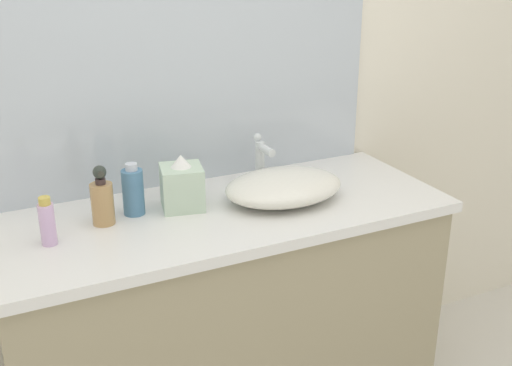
{
  "coord_description": "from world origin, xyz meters",
  "views": [
    {
      "loc": [
        -0.64,
        -1.32,
        1.7
      ],
      "look_at": [
        0.18,
        0.38,
        0.96
      ],
      "focal_mm": 44.48,
      "sensor_mm": 36.0,
      "label": 1
    }
  ],
  "objects_px": {
    "sink_basin": "(284,187)",
    "tissue_box": "(182,185)",
    "soap_dispenser": "(102,200)",
    "perfume_bottle": "(133,191)",
    "lotion_bottle": "(47,222)"
  },
  "relations": [
    {
      "from": "sink_basin",
      "to": "lotion_bottle",
      "type": "xyz_separation_m",
      "value": [
        -0.75,
        0.0,
        0.02
      ]
    },
    {
      "from": "lotion_bottle",
      "to": "perfume_bottle",
      "type": "height_order",
      "value": "perfume_bottle"
    },
    {
      "from": "sink_basin",
      "to": "perfume_bottle",
      "type": "height_order",
      "value": "perfume_bottle"
    },
    {
      "from": "lotion_bottle",
      "to": "tissue_box",
      "type": "bearing_deg",
      "value": 10.92
    },
    {
      "from": "lotion_bottle",
      "to": "tissue_box",
      "type": "relative_size",
      "value": 0.81
    },
    {
      "from": "sink_basin",
      "to": "tissue_box",
      "type": "distance_m",
      "value": 0.34
    },
    {
      "from": "sink_basin",
      "to": "perfume_bottle",
      "type": "xyz_separation_m",
      "value": [
        -0.48,
        0.11,
        0.03
      ]
    },
    {
      "from": "perfume_bottle",
      "to": "tissue_box",
      "type": "bearing_deg",
      "value": -6.92
    },
    {
      "from": "soap_dispenser",
      "to": "perfume_bottle",
      "type": "height_order",
      "value": "soap_dispenser"
    },
    {
      "from": "soap_dispenser",
      "to": "sink_basin",
      "type": "bearing_deg",
      "value": -7.33
    },
    {
      "from": "perfume_bottle",
      "to": "soap_dispenser",
      "type": "bearing_deg",
      "value": -163.39
    },
    {
      "from": "lotion_bottle",
      "to": "tissue_box",
      "type": "distance_m",
      "value": 0.44
    },
    {
      "from": "sink_basin",
      "to": "soap_dispenser",
      "type": "height_order",
      "value": "soap_dispenser"
    },
    {
      "from": "soap_dispenser",
      "to": "lotion_bottle",
      "type": "height_order",
      "value": "soap_dispenser"
    },
    {
      "from": "lotion_bottle",
      "to": "tissue_box",
      "type": "xyz_separation_m",
      "value": [
        0.43,
        0.08,
        0.01
      ]
    }
  ]
}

